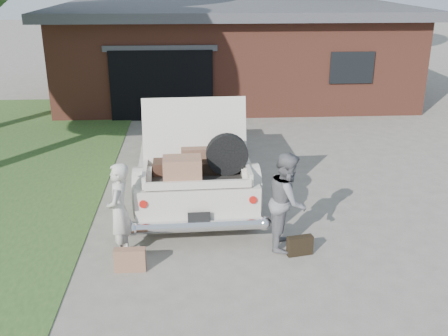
{
  "coord_description": "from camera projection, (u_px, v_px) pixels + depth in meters",
  "views": [
    {
      "loc": [
        -0.55,
        -8.31,
        4.48
      ],
      "look_at": [
        0.0,
        0.6,
        1.1
      ],
      "focal_mm": 42.0,
      "sensor_mm": 36.0,
      "label": 1
    }
  ],
  "objects": [
    {
      "name": "house",
      "position": [
        232.0,
        50.0,
        19.55
      ],
      "size": [
        12.8,
        7.8,
        3.3
      ],
      "color": "brown",
      "rests_on": "ground"
    },
    {
      "name": "woman_right",
      "position": [
        287.0,
        201.0,
        8.82
      ],
      "size": [
        0.79,
        0.94,
        1.69
      ],
      "primitive_type": "imported",
      "rotation": [
        0.0,
        0.0,
        1.36
      ],
      "color": "slate",
      "rests_on": "ground"
    },
    {
      "name": "woman_left",
      "position": [
        119.0,
        211.0,
        8.51
      ],
      "size": [
        0.46,
        0.63,
        1.63
      ],
      "primitive_type": "imported",
      "rotation": [
        0.0,
        0.0,
        -1.69
      ],
      "color": "beige",
      "rests_on": "ground"
    },
    {
      "name": "suitcase_right",
      "position": [
        300.0,
        246.0,
        8.75
      ],
      "size": [
        0.45,
        0.22,
        0.34
      ],
      "primitive_type": "cube",
      "rotation": [
        0.0,
        0.0,
        0.21
      ],
      "color": "black",
      "rests_on": "ground"
    },
    {
      "name": "ground",
      "position": [
        226.0,
        237.0,
        9.38
      ],
      "size": [
        90.0,
        90.0,
        0.0
      ],
      "primitive_type": "plane",
      "color": "gray",
      "rests_on": "ground"
    },
    {
      "name": "suitcase_left",
      "position": [
        130.0,
        260.0,
        8.28
      ],
      "size": [
        0.5,
        0.16,
        0.38
      ],
      "primitive_type": "cube",
      "rotation": [
        0.0,
        0.0,
        -0.01
      ],
      "color": "#91634A",
      "rests_on": "ground"
    },
    {
      "name": "sedan",
      "position": [
        192.0,
        150.0,
        11.27
      ],
      "size": [
        2.42,
        5.8,
        2.35
      ],
      "rotation": [
        0.0,
        0.0,
        0.03
      ],
      "color": "beige",
      "rests_on": "ground"
    }
  ]
}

